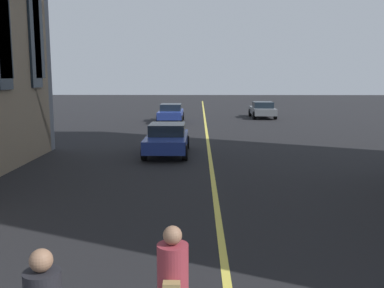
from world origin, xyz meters
The scene contains 4 objects.
lane_centre_line centered at (20.00, 0.00, 0.00)m, with size 80.00×0.16×0.01m.
car_grey_trailing centered at (35.23, -4.90, 0.70)m, with size 4.40×1.95×1.37m.
car_blue_oncoming centered at (17.80, 1.94, 0.70)m, with size 4.40×1.95×1.37m.
car_blue_far centered at (31.92, 2.67, 0.70)m, with size 4.40×1.95×1.37m.
Camera 1 is at (-1.75, 0.49, 3.52)m, focal length 40.74 mm.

